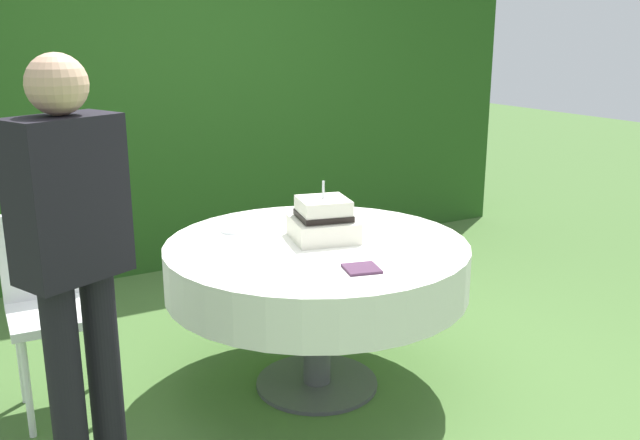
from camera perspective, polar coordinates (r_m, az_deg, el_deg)
ground_plane at (r=3.50m, az=-0.26°, el=-13.23°), size 20.00×20.00×0.00m
foliage_hedge at (r=5.23m, az=-12.98°, el=10.00°), size 5.74×0.65×2.44m
cake_table at (r=3.25m, az=-0.27°, el=-3.81°), size 1.40×1.40×0.72m
wedding_cake at (r=3.25m, az=0.32°, el=-0.02°), size 0.35×0.34×0.28m
serving_plate_near at (r=3.55m, az=4.08°, el=-0.12°), size 0.13×0.13×0.01m
serving_plate_far at (r=3.40m, az=-7.18°, el=-0.88°), size 0.10×0.10×0.01m
napkin_stack at (r=2.86m, az=3.40°, el=-3.97°), size 0.17×0.17×0.01m
garden_chair at (r=3.34m, az=-20.91°, el=-5.53°), size 0.42×0.42×0.89m
standing_person at (r=2.52m, az=-19.43°, el=-2.69°), size 0.41×0.33×1.60m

